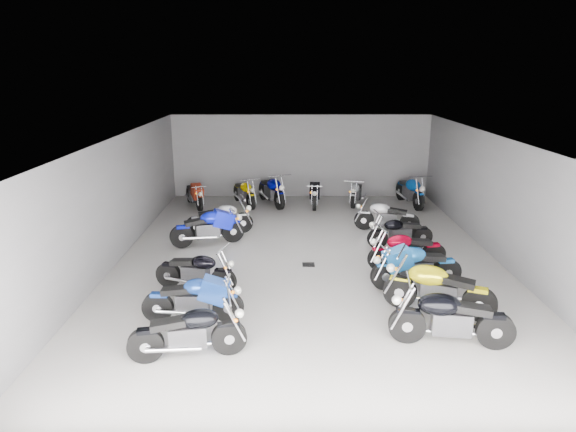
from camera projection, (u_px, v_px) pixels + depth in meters
name	position (u px, v px, depth m)	size (l,w,h in m)	color
ground	(308.00, 258.00, 13.75)	(14.00, 14.00, 0.00)	#9D9A95
wall_back	(301.00, 156.00, 20.03)	(10.00, 0.10, 3.20)	slate
wall_left	(116.00, 200.00, 13.29)	(0.10, 14.00, 3.20)	slate
wall_right	(501.00, 200.00, 13.32)	(0.10, 14.00, 3.20)	slate
ceiling	(309.00, 138.00, 12.86)	(10.00, 14.00, 0.04)	black
drain_grate	(309.00, 265.00, 13.26)	(0.32, 0.32, 0.01)	black
motorcycle_left_a	(189.00, 332.00, 8.87)	(2.05, 0.55, 0.91)	black
motorcycle_left_b	(194.00, 299.00, 10.16)	(2.03, 0.40, 0.89)	black
motorcycle_left_c	(196.00, 271.00, 11.63)	(1.92, 0.64, 0.86)	black
motorcycle_left_e	(208.00, 228.00, 14.66)	(2.06, 0.86, 0.94)	black
motorcycle_left_f	(220.00, 219.00, 15.58)	(2.03, 0.69, 0.91)	black
motorcycle_right_a	(450.00, 318.00, 9.27)	(2.24, 0.55, 0.99)	black
motorcycle_right_b	(438.00, 289.00, 10.50)	(2.17, 1.02, 1.01)	black
motorcycle_right_c	(415.00, 266.00, 11.76)	(2.16, 0.53, 0.95)	black
motorcycle_right_d	(406.00, 250.00, 12.88)	(2.05, 0.56, 0.91)	black
motorcycle_right_e	(399.00, 232.00, 14.45)	(1.90, 0.46, 0.84)	black
motorcycle_right_f	(386.00, 216.00, 15.88)	(1.98, 0.69, 0.89)	black
motorcycle_back_a	(195.00, 194.00, 18.75)	(0.93, 1.84, 0.86)	black
motorcycle_back_b	(244.00, 193.00, 18.91)	(0.97, 1.93, 0.90)	black
motorcycle_back_c	(272.00, 190.00, 19.01)	(1.04, 2.17, 1.01)	black
motorcycle_back_d	(315.00, 193.00, 18.86)	(0.43, 2.00, 0.88)	black
motorcycle_back_e	(356.00, 193.00, 19.09)	(0.64, 1.81, 0.81)	black
motorcycle_back_f	(410.00, 191.00, 18.92)	(0.61, 2.28, 1.01)	black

